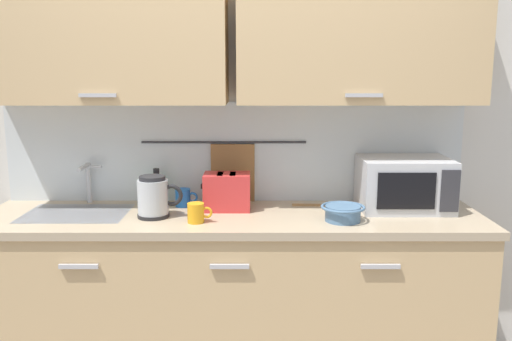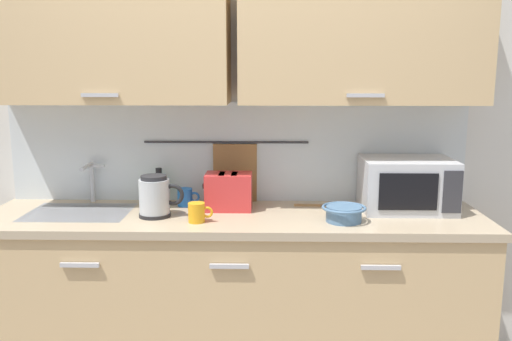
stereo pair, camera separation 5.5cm
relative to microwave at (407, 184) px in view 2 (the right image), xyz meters
The scene contains 11 objects.
counter_unit 1.08m from the microwave, behind, with size 2.53×0.64×0.90m.
back_wall_assembly 1.03m from the microwave, behind, with size 3.70×0.41×2.50m.
sink_faucet 1.69m from the microwave, behind, with size 0.09×0.17×0.22m.
microwave is the anchor object (origin of this frame).
electric_kettle 1.29m from the microwave, behind, with size 0.23×0.16×0.21m.
dish_soap_bottle 1.32m from the microwave, behind, with size 0.06×0.06×0.20m.
mug_near_sink 1.17m from the microwave, behind, with size 0.12×0.08×0.09m.
mixing_bowl 0.43m from the microwave, 146.94° to the right, with size 0.21×0.21×0.08m.
toaster 0.93m from the microwave, behind, with size 0.26×0.17×0.19m.
mug_by_kettle 1.09m from the microwave, 166.34° to the right, with size 0.12×0.08×0.09m.
wooden_spoon 0.43m from the microwave, behind, with size 0.28×0.04×0.01m.
Camera 2 is at (0.18, -2.34, 1.62)m, focal length 37.87 mm.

